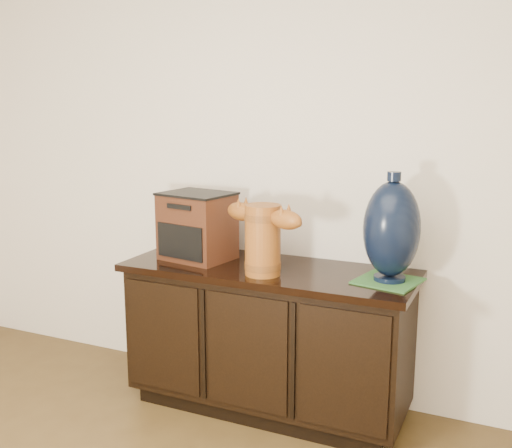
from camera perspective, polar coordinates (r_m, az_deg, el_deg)
The scene contains 6 objects.
sideboard at distance 3.10m, azimuth 1.15°, elevation -10.70°, with size 1.46×0.56×0.75m.
terracotta_vessel at distance 2.81m, azimuth 0.66°, elevation -1.11°, with size 0.47×0.25×0.34m.
tv_radio at distance 3.12m, azimuth -5.62°, elevation -0.20°, with size 0.39×0.34×0.35m.
green_mat at distance 2.81m, azimuth 12.48°, elevation -5.31°, with size 0.27×0.27×0.01m, color #31632C.
lamp_base at distance 2.75m, azimuth 12.79°, elevation -0.52°, with size 0.30×0.30×0.50m.
spray_can at distance 3.08m, azimuth 1.11°, elevation -1.88°, with size 0.06×0.06×0.19m.
Camera 1 is at (1.13, -0.42, 1.55)m, focal length 42.00 mm.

